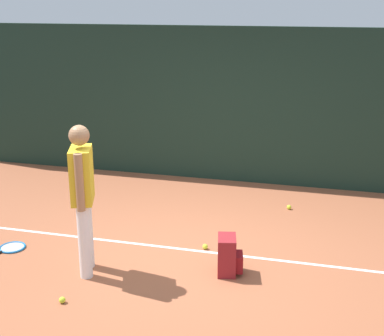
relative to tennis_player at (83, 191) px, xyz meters
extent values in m
plane|color=#9E5638|center=(0.96, 0.61, -0.97)|extent=(12.00, 12.00, 0.00)
cube|color=#192D23|center=(0.96, 3.61, 0.31)|extent=(10.00, 0.10, 2.55)
cube|color=white|center=(0.96, 0.81, -0.96)|extent=(9.00, 0.05, 0.00)
cylinder|color=white|center=(0.04, -0.11, -0.54)|extent=(0.14, 0.14, 0.85)
cylinder|color=white|center=(-0.04, 0.11, -0.54)|extent=(0.14, 0.14, 0.85)
cube|color=yellow|center=(0.00, 0.00, 0.18)|extent=(0.34, 0.45, 0.60)
sphere|color=#9E704C|center=(0.00, 0.00, 0.62)|extent=(0.22, 0.22, 0.22)
cylinder|color=#9E704C|center=(0.07, -0.21, 0.17)|extent=(0.09, 0.09, 0.62)
cylinder|color=#9E704C|center=(-0.07, 0.21, 0.17)|extent=(0.09, 0.09, 0.62)
torus|color=#1E72BF|center=(-1.16, 0.31, -0.95)|extent=(0.42, 0.42, 0.02)
cylinder|color=#B2B2B2|center=(-1.16, 0.31, -0.95)|extent=(0.36, 0.36, 0.00)
cube|color=maroon|center=(1.53, 0.36, -0.75)|extent=(0.26, 0.33, 0.44)
cube|color=maroon|center=(1.67, 0.39, -0.83)|extent=(0.12, 0.23, 0.20)
sphere|color=#CCE033|center=(2.05, 2.49, -0.93)|extent=(0.07, 0.07, 0.07)
sphere|color=#CCE033|center=(0.04, -0.68, -0.93)|extent=(0.07, 0.07, 0.07)
sphere|color=#CCE033|center=(1.16, 0.89, -0.93)|extent=(0.07, 0.07, 0.07)
sphere|color=#CCE033|center=(-1.08, 1.91, -0.93)|extent=(0.07, 0.07, 0.07)
camera|label=1|loc=(2.54, -5.00, 1.99)|focal=50.39mm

